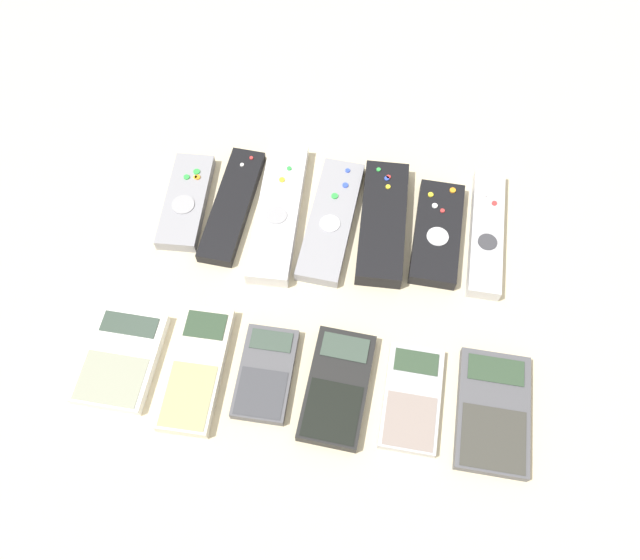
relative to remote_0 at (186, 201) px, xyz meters
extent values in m
plane|color=beige|center=(0.20, -0.13, -0.01)|extent=(3.00, 3.00, 0.00)
cube|color=gray|center=(0.00, 0.00, 0.00)|extent=(0.06, 0.15, 0.02)
cylinder|color=#99999E|center=(0.00, -0.01, 0.01)|extent=(0.03, 0.03, 0.00)
cylinder|color=green|center=(0.01, 0.04, 0.01)|extent=(0.01, 0.01, 0.00)
cylinder|color=yellow|center=(0.01, 0.03, 0.01)|extent=(0.01, 0.01, 0.00)
cylinder|color=orange|center=(0.01, 0.04, 0.01)|extent=(0.01, 0.01, 0.00)
cylinder|color=green|center=(-0.01, 0.03, 0.01)|extent=(0.01, 0.01, 0.00)
cube|color=black|center=(0.06, 0.00, 0.00)|extent=(0.06, 0.18, 0.02)
cylinder|color=red|center=(0.07, 0.08, 0.01)|extent=(0.01, 0.01, 0.00)
cylinder|color=silver|center=(0.06, 0.07, 0.01)|extent=(0.01, 0.01, 0.00)
cube|color=silver|center=(0.13, 0.00, 0.00)|extent=(0.06, 0.22, 0.02)
cylinder|color=#99999E|center=(0.13, -0.01, 0.01)|extent=(0.03, 0.03, 0.00)
cylinder|color=green|center=(0.13, 0.07, 0.01)|extent=(0.01, 0.01, 0.00)
cylinder|color=yellow|center=(0.13, 0.05, 0.01)|extent=(0.01, 0.01, 0.00)
cube|color=gray|center=(0.20, 0.00, 0.00)|extent=(0.07, 0.19, 0.02)
cylinder|color=silver|center=(0.20, -0.01, 0.01)|extent=(0.03, 0.03, 0.00)
cylinder|color=green|center=(0.20, 0.03, 0.01)|extent=(0.01, 0.01, 0.00)
cylinder|color=blue|center=(0.21, 0.08, 0.01)|extent=(0.01, 0.01, 0.00)
cylinder|color=blue|center=(0.21, 0.05, 0.01)|extent=(0.01, 0.01, 0.00)
cube|color=black|center=(0.27, 0.00, 0.00)|extent=(0.07, 0.19, 0.02)
cylinder|color=blue|center=(0.27, 0.07, 0.02)|extent=(0.01, 0.01, 0.00)
cylinder|color=yellow|center=(0.27, 0.05, 0.02)|extent=(0.01, 0.01, 0.00)
cylinder|color=green|center=(0.25, 0.08, 0.02)|extent=(0.01, 0.01, 0.00)
cylinder|color=red|center=(0.27, 0.07, 0.02)|extent=(0.01, 0.01, 0.00)
cube|color=black|center=(0.34, 0.00, 0.00)|extent=(0.06, 0.16, 0.02)
cylinder|color=silver|center=(0.34, -0.01, 0.01)|extent=(0.03, 0.03, 0.00)
cylinder|color=yellow|center=(0.33, 0.05, 0.01)|extent=(0.01, 0.01, 0.00)
cylinder|color=silver|center=(0.34, 0.04, 0.01)|extent=(0.01, 0.01, 0.00)
cylinder|color=orange|center=(0.36, 0.07, 0.01)|extent=(0.01, 0.01, 0.00)
cylinder|color=red|center=(0.35, 0.03, 0.01)|extent=(0.01, 0.01, 0.00)
cube|color=#B7B7BC|center=(0.41, 0.01, 0.00)|extent=(0.04, 0.19, 0.02)
cylinder|color=#38383D|center=(0.41, -0.01, 0.01)|extent=(0.02, 0.02, 0.00)
cylinder|color=silver|center=(0.40, 0.06, 0.01)|extent=(0.01, 0.01, 0.00)
cylinder|color=red|center=(0.41, 0.05, 0.01)|extent=(0.01, 0.01, 0.00)
cube|color=silver|center=(-0.02, -0.23, 0.00)|extent=(0.09, 0.12, 0.02)
cube|color=#38473D|center=(-0.02, -0.19, 0.01)|extent=(0.07, 0.03, 0.00)
cube|color=gray|center=(-0.02, -0.26, 0.01)|extent=(0.08, 0.06, 0.00)
cube|color=beige|center=(0.07, -0.23, 0.00)|extent=(0.06, 0.16, 0.02)
cube|color=#2D422D|center=(0.07, -0.18, 0.01)|extent=(0.05, 0.03, 0.00)
cube|color=tan|center=(0.07, -0.27, 0.01)|extent=(0.05, 0.08, 0.00)
cube|color=#4C4C51|center=(0.16, -0.23, 0.00)|extent=(0.06, 0.12, 0.01)
cube|color=#38473D|center=(0.16, -0.19, 0.01)|extent=(0.05, 0.03, 0.00)
cube|color=#3A3B41|center=(0.16, -0.25, 0.01)|extent=(0.06, 0.06, 0.00)
cube|color=black|center=(0.24, -0.23, 0.00)|extent=(0.08, 0.14, 0.02)
cube|color=#38473D|center=(0.24, -0.18, 0.01)|extent=(0.06, 0.03, 0.00)
cube|color=black|center=(0.24, -0.26, 0.01)|extent=(0.06, 0.07, 0.00)
cube|color=#B2B2B7|center=(0.33, -0.23, 0.00)|extent=(0.07, 0.13, 0.01)
cube|color=#2D422D|center=(0.33, -0.19, 0.00)|extent=(0.05, 0.03, 0.00)
cube|color=gray|center=(0.33, -0.26, 0.00)|extent=(0.06, 0.06, 0.00)
cube|color=#4C4C51|center=(0.42, -0.23, 0.00)|extent=(0.08, 0.14, 0.01)
cube|color=#2D422D|center=(0.42, -0.18, 0.01)|extent=(0.07, 0.03, 0.00)
cube|color=#383831|center=(0.42, -0.26, 0.01)|extent=(0.07, 0.07, 0.00)
camera|label=1|loc=(0.26, -0.46, 0.70)|focal=35.00mm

